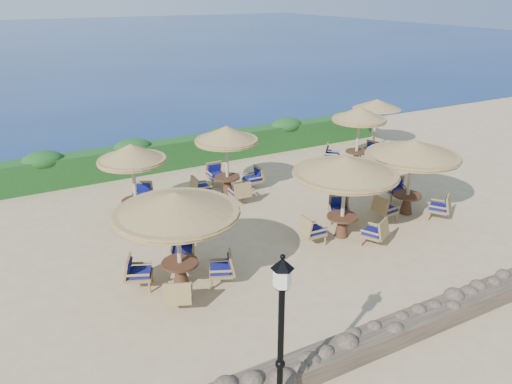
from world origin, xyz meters
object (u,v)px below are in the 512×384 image
at_px(cafe_set_2, 412,159).
at_px(extra_parasol, 377,104).
at_px(cafe_set_3, 133,167).
at_px(cafe_set_4, 227,152).
at_px(cafe_set_1, 345,177).
at_px(cafe_set_5, 359,127).
at_px(lamp_post, 281,348).
at_px(cafe_set_0, 177,220).

bearing_deg(cafe_set_2, extra_parasol, 57.47).
xyz_separation_m(extra_parasol, cafe_set_3, (-12.48, -2.47, -0.29)).
xyz_separation_m(extra_parasol, cafe_set_4, (-8.82, -1.91, -0.49)).
xyz_separation_m(cafe_set_1, cafe_set_3, (-5.30, 4.33, -0.12)).
distance_m(extra_parasol, cafe_set_5, 3.06).
bearing_deg(cafe_set_1, lamp_post, -136.14).
xyz_separation_m(cafe_set_0, cafe_set_2, (8.50, 0.56, 0.07)).
distance_m(cafe_set_0, cafe_set_1, 5.45).
bearing_deg(cafe_set_5, lamp_post, -134.55).
xyz_separation_m(cafe_set_2, cafe_set_4, (-4.69, 4.57, -0.30)).
bearing_deg(cafe_set_5, cafe_set_1, -132.81).
bearing_deg(cafe_set_3, cafe_set_4, 8.72).
xyz_separation_m(cafe_set_2, cafe_set_5, (1.64, 4.75, -0.20)).
height_order(cafe_set_0, cafe_set_4, same).
height_order(cafe_set_1, cafe_set_2, same).
height_order(extra_parasol, cafe_set_1, cafe_set_1).
distance_m(extra_parasol, cafe_set_1, 9.89).
bearing_deg(cafe_set_2, cafe_set_1, -174.06).
relative_size(extra_parasol, cafe_set_3, 0.86).
xyz_separation_m(cafe_set_0, cafe_set_4, (3.81, 5.13, -0.23)).
bearing_deg(cafe_set_5, cafe_set_0, -152.36).
height_order(cafe_set_0, cafe_set_5, same).
relative_size(extra_parasol, cafe_set_0, 0.75).
xyz_separation_m(lamp_post, cafe_set_5, (10.11, 10.27, 0.23)).
xyz_separation_m(cafe_set_0, cafe_set_5, (10.14, 5.31, -0.13)).
bearing_deg(cafe_set_2, cafe_set_5, 70.94).
bearing_deg(cafe_set_4, cafe_set_0, -126.59).
bearing_deg(cafe_set_0, cafe_set_4, 53.41).
distance_m(cafe_set_1, cafe_set_4, 5.16).
relative_size(lamp_post, cafe_set_4, 1.18).
distance_m(cafe_set_2, cafe_set_5, 5.03).
bearing_deg(cafe_set_4, cafe_set_1, -71.49).
bearing_deg(cafe_set_1, cafe_set_3, 140.75).
relative_size(cafe_set_0, cafe_set_2, 1.01).
bearing_deg(lamp_post, cafe_set_5, 45.45).
distance_m(lamp_post, cafe_set_1, 7.53).
xyz_separation_m(lamp_post, cafe_set_4, (3.78, 10.09, 0.13)).
bearing_deg(cafe_set_5, cafe_set_4, -178.40).
height_order(cafe_set_3, cafe_set_5, same).
bearing_deg(cafe_set_3, cafe_set_0, -91.88).
relative_size(extra_parasol, cafe_set_2, 0.76).
height_order(lamp_post, extra_parasol, lamp_post).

